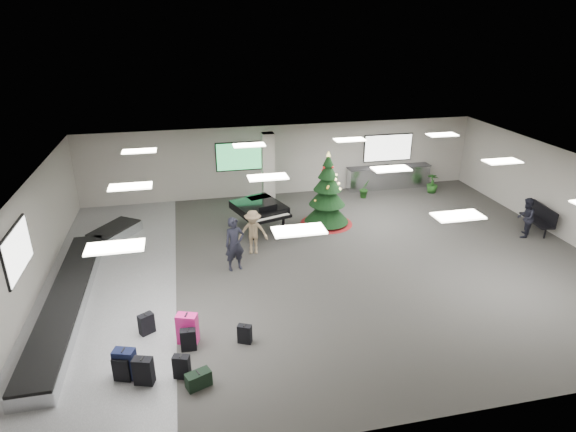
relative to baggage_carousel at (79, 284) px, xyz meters
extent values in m
plane|color=#3A3834|center=(7.84, 0.08, -0.21)|extent=(18.00, 18.00, 0.00)
cube|color=#A4A096|center=(7.84, 7.08, 1.39)|extent=(18.00, 0.02, 3.20)
cube|color=#A4A096|center=(7.84, -6.92, 1.39)|extent=(18.00, 0.02, 3.20)
cube|color=#A4A096|center=(-1.16, 0.08, 1.39)|extent=(0.02, 14.00, 3.20)
cube|color=#A4A096|center=(16.84, 0.08, 1.39)|extent=(0.02, 14.00, 3.20)
cube|color=silver|center=(7.84, 0.08, 2.99)|extent=(18.00, 14.00, 0.02)
cube|color=slate|center=(0.84, 0.08, -0.21)|extent=(4.00, 14.00, 0.01)
cube|color=beige|center=(6.84, 5.68, 1.39)|extent=(0.50, 0.50, 3.20)
cube|color=green|center=(5.84, 7.03, 1.69)|extent=(2.20, 0.08, 1.30)
cube|color=white|center=(12.84, 7.03, 1.69)|extent=(2.40, 0.08, 1.30)
cube|color=white|center=(-1.11, -0.92, 1.69)|extent=(0.08, 2.10, 1.30)
cube|color=white|center=(1.84, -3.92, 2.93)|extent=(1.20, 0.60, 0.04)
cube|color=white|center=(1.84, 0.08, 2.93)|extent=(1.20, 0.60, 0.04)
cube|color=white|center=(1.84, 4.08, 2.93)|extent=(1.20, 0.60, 0.04)
cube|color=white|center=(5.84, -3.92, 2.93)|extent=(1.20, 0.60, 0.04)
cube|color=white|center=(5.84, 0.08, 2.93)|extent=(1.20, 0.60, 0.04)
cube|color=white|center=(5.84, 4.08, 2.93)|extent=(1.20, 0.60, 0.04)
cube|color=white|center=(9.84, -3.92, 2.93)|extent=(1.20, 0.60, 0.04)
cube|color=white|center=(9.84, 0.08, 2.93)|extent=(1.20, 0.60, 0.04)
cube|color=white|center=(9.84, 4.08, 2.93)|extent=(1.20, 0.60, 0.04)
cube|color=white|center=(13.84, 0.08, 2.93)|extent=(1.20, 0.60, 0.04)
cube|color=white|center=(13.84, 4.08, 2.93)|extent=(1.20, 0.60, 0.04)
cube|color=silver|center=(-0.16, -0.92, -0.02)|extent=(1.00, 8.00, 0.38)
cube|color=black|center=(-0.16, -0.92, 0.19)|extent=(0.95, 7.90, 0.05)
cube|color=silver|center=(0.64, 3.68, -0.02)|extent=(1.97, 2.21, 0.38)
cube|color=black|center=(0.64, 3.68, 0.19)|extent=(1.87, 2.10, 0.05)
cube|color=silver|center=(12.84, 6.73, 0.31)|extent=(4.00, 0.60, 1.05)
cube|color=#2D2D30|center=(12.84, 6.73, 0.85)|extent=(4.05, 0.65, 0.04)
cube|color=black|center=(2.14, -4.55, 0.12)|extent=(0.48, 0.36, 0.67)
cube|color=black|center=(2.14, -4.55, 0.47)|extent=(0.07, 0.15, 0.02)
cube|color=black|center=(2.97, -4.54, 0.08)|extent=(0.42, 0.31, 0.58)
cube|color=black|center=(2.97, -4.54, 0.38)|extent=(0.06, 0.12, 0.02)
cube|color=#E11D7C|center=(3.14, -3.26, 0.19)|extent=(0.58, 0.44, 0.80)
cube|color=black|center=(3.14, -3.26, 0.60)|extent=(0.09, 0.18, 0.02)
cube|color=black|center=(3.15, -3.56, 0.07)|extent=(0.39, 0.22, 0.57)
cube|color=black|center=(3.15, -3.56, 0.37)|extent=(0.03, 0.13, 0.02)
cube|color=black|center=(1.73, -4.25, 0.16)|extent=(0.54, 0.42, 0.74)
cube|color=black|center=(1.73, -4.25, 0.54)|extent=(0.08, 0.17, 0.02)
cube|color=black|center=(1.67, -4.32, 0.08)|extent=(0.44, 0.34, 0.59)
cube|color=black|center=(1.67, -4.32, 0.39)|extent=(0.07, 0.13, 0.02)
cube|color=black|center=(3.32, -4.92, -0.03)|extent=(0.62, 0.46, 0.37)
cube|color=black|center=(3.32, -4.92, 0.17)|extent=(0.09, 0.17, 0.02)
cube|color=black|center=(4.54, -3.58, 0.04)|extent=(0.39, 0.31, 0.50)
cube|color=black|center=(4.54, -3.58, 0.30)|extent=(0.07, 0.11, 0.02)
cube|color=black|center=(2.11, -2.65, 0.07)|extent=(0.44, 0.39, 0.56)
cube|color=black|center=(2.11, -2.65, 0.36)|extent=(0.09, 0.13, 0.02)
cone|color=maroon|center=(8.73, 3.24, -0.15)|extent=(2.08, 2.08, 0.13)
cylinder|color=#3F2819|center=(8.73, 3.24, 0.06)|extent=(0.13, 0.13, 0.55)
cone|color=black|center=(8.73, 3.24, 0.39)|extent=(1.75, 1.75, 0.98)
cone|color=black|center=(8.73, 3.24, 1.05)|extent=(1.42, 1.42, 0.88)
cone|color=black|center=(8.73, 3.24, 1.59)|extent=(1.09, 1.09, 0.77)
cone|color=black|center=(8.73, 3.24, 2.03)|extent=(0.77, 0.77, 0.66)
cone|color=black|center=(8.73, 3.24, 2.41)|extent=(0.44, 0.44, 0.49)
cone|color=#FFE566|center=(8.73, 3.24, 2.65)|extent=(0.18, 0.18, 0.20)
cube|color=black|center=(6.04, 3.30, 0.67)|extent=(2.17, 2.30, 0.30)
cube|color=black|center=(6.36, 2.33, 0.58)|extent=(1.58, 0.80, 0.11)
cube|color=white|center=(6.37, 2.30, 0.64)|extent=(1.37, 0.58, 0.02)
cube|color=black|center=(6.27, 2.59, 0.88)|extent=(0.72, 0.27, 0.24)
cylinder|color=black|center=(5.66, 2.39, 0.15)|extent=(0.11, 0.11, 0.73)
cylinder|color=black|center=(6.88, 2.79, 0.15)|extent=(0.11, 0.11, 0.73)
cylinder|color=black|center=(5.80, 4.01, 0.15)|extent=(0.11, 0.11, 0.73)
cube|color=black|center=(16.34, 0.80, 0.23)|extent=(0.75, 1.66, 0.06)
cylinder|color=black|center=(16.34, 0.16, 0.00)|extent=(0.06, 0.06, 0.43)
cylinder|color=black|center=(16.34, 1.44, 0.00)|extent=(0.06, 0.06, 0.43)
cube|color=black|center=(16.59, 0.80, 0.53)|extent=(0.27, 1.59, 0.53)
imported|color=black|center=(4.76, 0.30, 0.69)|extent=(0.74, 0.58, 1.80)
imported|color=#947B5B|center=(5.51, 1.33, 0.58)|extent=(1.11, 0.77, 1.58)
imported|color=black|center=(15.56, 0.49, 0.55)|extent=(0.93, 0.93, 1.52)
imported|color=#164617|center=(11.27, 5.73, 0.21)|extent=(0.58, 0.53, 0.85)
imported|color=#164617|center=(14.59, 5.68, 0.25)|extent=(0.72, 0.72, 0.92)
camera|label=1|loc=(3.45, -13.61, 7.44)|focal=30.00mm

